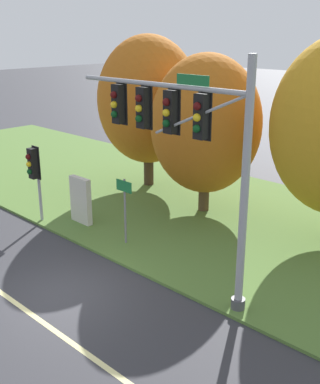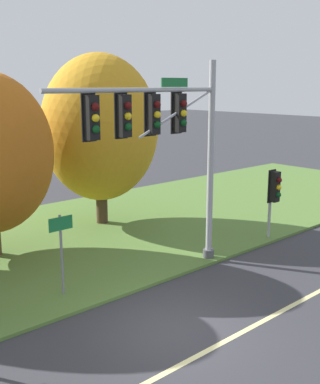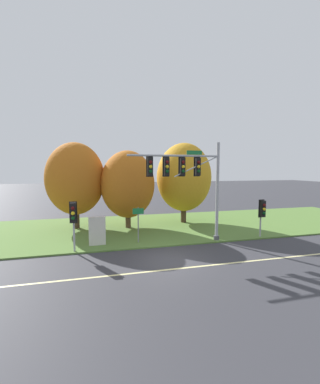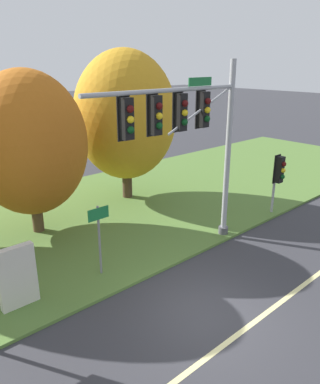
% 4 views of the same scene
% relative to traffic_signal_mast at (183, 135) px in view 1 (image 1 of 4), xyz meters
% --- Properties ---
extents(ground_plane, '(160.00, 160.00, 0.00)m').
position_rel_traffic_signal_mast_xyz_m(ground_plane, '(-2.21, -2.93, -4.74)').
color(ground_plane, '#333338').
extents(lane_stripe, '(36.00, 0.16, 0.01)m').
position_rel_traffic_signal_mast_xyz_m(lane_stripe, '(-2.21, -4.13, -4.74)').
color(lane_stripe, beige).
rests_on(lane_stripe, ground).
extents(grass_verge, '(48.00, 11.50, 0.10)m').
position_rel_traffic_signal_mast_xyz_m(grass_verge, '(-2.21, 5.32, -4.69)').
color(grass_verge, '#517533').
rests_on(grass_verge, ground).
extents(traffic_signal_mast, '(6.58, 0.49, 6.93)m').
position_rel_traffic_signal_mast_xyz_m(traffic_signal_mast, '(0.00, 0.00, 0.00)').
color(traffic_signal_mast, '#9EA0A5').
rests_on(traffic_signal_mast, grass_verge).
extents(pedestrian_signal_further_along, '(0.46, 0.55, 3.12)m').
position_rel_traffic_signal_mast_xyz_m(pedestrian_signal_further_along, '(-7.56, -0.26, -2.38)').
color(pedestrian_signal_further_along, '#9EA0A5').
rests_on(pedestrian_signal_further_along, grass_verge).
extents(route_sign_post, '(0.77, 0.08, 2.45)m').
position_rel_traffic_signal_mast_xyz_m(route_sign_post, '(-3.39, 0.78, -3.06)').
color(route_sign_post, slate).
rests_on(route_sign_post, grass_verge).
extents(tree_nearest_road, '(4.89, 4.89, 7.30)m').
position_rel_traffic_signal_mast_xyz_m(tree_nearest_road, '(-7.80, 6.38, -0.41)').
color(tree_nearest_road, '#423021').
rests_on(tree_nearest_road, grass_verge).
extents(tree_left_of_mast, '(4.60, 4.60, 6.63)m').
position_rel_traffic_signal_mast_xyz_m(tree_left_of_mast, '(-3.48, 5.45, -0.89)').
color(tree_left_of_mast, '#4C3823').
rests_on(tree_left_of_mast, grass_verge).
extents(info_kiosk, '(1.10, 0.24, 1.90)m').
position_rel_traffic_signal_mast_xyz_m(info_kiosk, '(-6.16, 0.89, -3.70)').
color(info_kiosk, beige).
rests_on(info_kiosk, grass_verge).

